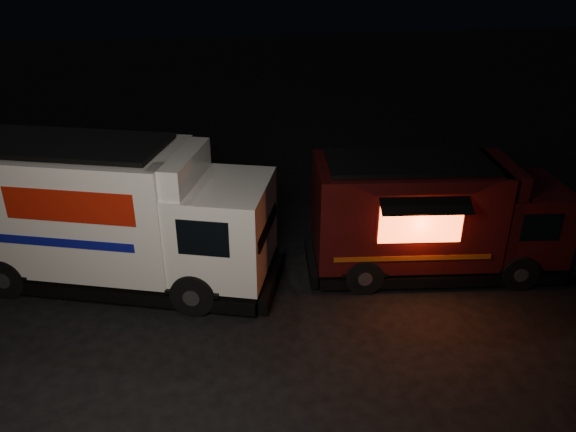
% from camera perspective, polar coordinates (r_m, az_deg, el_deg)
% --- Properties ---
extents(ground, '(80.00, 80.00, 0.00)m').
position_cam_1_polar(ground, '(11.69, -4.81, -10.88)').
color(ground, black).
rests_on(ground, ground).
extents(white_truck, '(7.58, 4.71, 3.25)m').
position_cam_1_polar(white_truck, '(12.91, -17.12, 0.16)').
color(white_truck, silver).
rests_on(white_truck, ground).
extents(red_truck, '(6.17, 2.99, 2.76)m').
position_cam_1_polar(red_truck, '(13.29, 14.89, 0.03)').
color(red_truck, '#370A0E').
rests_on(red_truck, ground).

